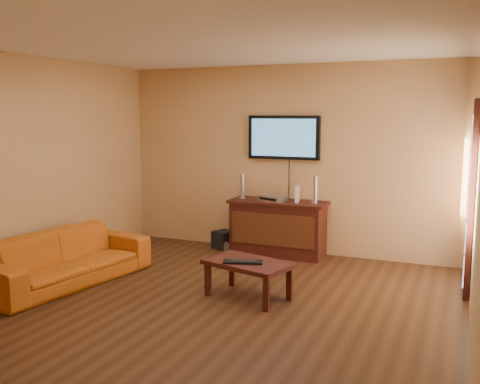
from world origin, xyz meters
The scene contains 14 objects.
ground_plane centered at (0.00, 0.00, 0.00)m, with size 5.00×5.00×0.00m, color #341D0E.
room_walls centered at (0.00, 0.62, 1.69)m, with size 5.00×5.00×5.00m.
french_door centered at (2.46, 1.70, 1.05)m, with size 0.07×1.02×2.22m.
media_console centered at (-0.04, 2.23, 0.39)m, with size 1.39×0.53×0.78m.
television centered at (-0.04, 2.45, 1.67)m, with size 1.06×0.08×0.63m.
coffee_table centered at (0.26, 0.37, 0.35)m, with size 1.03×0.77×0.41m.
sofa centered at (-1.92, 0.00, 0.41)m, with size 2.08×0.61×0.81m, color #BE5C15.
speaker_left centered at (-0.60, 2.25, 0.95)m, with size 0.10×0.10×0.37m.
speaker_right centered at (0.49, 2.24, 0.95)m, with size 0.10×0.10×0.37m.
av_receiver centered at (-0.10, 2.21, 0.82)m, with size 0.35×0.25×0.08m, color silver.
game_console centered at (0.24, 2.22, 0.90)m, with size 0.05×0.17×0.23m, color white.
subwoofer centered at (-0.91, 2.25, 0.13)m, with size 0.27×0.27×0.27m, color black.
bottle centered at (-0.69, 1.88, 0.10)m, with size 0.07×0.07×0.21m.
keyboard centered at (0.23, 0.29, 0.42)m, with size 0.45×0.28×0.03m.
Camera 1 is at (2.38, -4.86, 1.99)m, focal length 40.00 mm.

